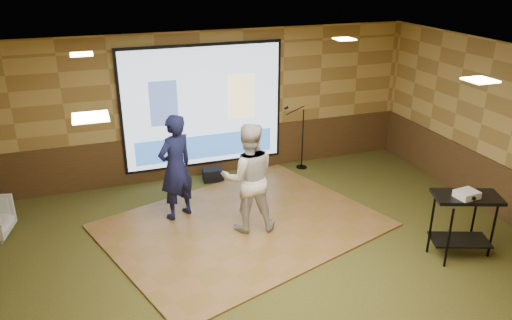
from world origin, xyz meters
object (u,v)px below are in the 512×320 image
object	(u,v)px
player_left	(176,167)
duffel_bag	(213,175)
player_right	(248,178)
av_table	(464,213)
projector_screen	(204,108)
projector	(467,194)
dance_floor	(243,225)
mic_stand	(300,147)

from	to	relation	value
player_left	duffel_bag	bearing A→B (deg)	-154.61
player_right	av_table	distance (m)	3.37
player_right	projector_screen	bearing A→B (deg)	-76.81
projector_screen	projector	distance (m)	5.23
dance_floor	duffel_bag	world-z (taller)	duffel_bag
projector	duffel_bag	xyz separation A→B (m)	(-2.84, 3.99, -0.95)
duffel_bag	projector	bearing A→B (deg)	-54.60
dance_floor	mic_stand	size ratio (longest dim) A/B	3.07
projector_screen	mic_stand	distance (m)	2.27
mic_stand	projector	bearing A→B (deg)	-71.73
av_table	projector	world-z (taller)	projector
dance_floor	av_table	xyz separation A→B (m)	(2.90, -1.94, 0.71)
projector_screen	duffel_bag	bearing A→B (deg)	-80.05
av_table	dance_floor	bearing A→B (deg)	146.19
dance_floor	projector	bearing A→B (deg)	-35.12
dance_floor	projector	xyz separation A→B (m)	(2.84, -1.99, 1.06)
projector_screen	dance_floor	world-z (taller)	projector_screen
projector_screen	dance_floor	bearing A→B (deg)	-88.46
av_table	projector	distance (m)	0.36
projector	mic_stand	distance (m)	4.15
projector_screen	mic_stand	world-z (taller)	projector_screen
mic_stand	av_table	bearing A→B (deg)	-70.67
player_left	mic_stand	distance (m)	3.27
player_left	duffel_bag	world-z (taller)	player_left
mic_stand	duffel_bag	bearing A→B (deg)	-173.31
player_right	av_table	size ratio (longest dim) A/B	1.82
projector	mic_stand	bearing A→B (deg)	96.88
player_right	duffel_bag	distance (m)	2.29
projector_screen	mic_stand	bearing A→B (deg)	-8.95
projector	player_right	bearing A→B (deg)	140.77
dance_floor	mic_stand	distance (m)	2.86
player_right	duffel_bag	world-z (taller)	player_right
mic_stand	duffel_bag	xyz separation A→B (m)	(-1.96, -0.02, -0.36)
player_left	projector_screen	bearing A→B (deg)	-147.02
player_left	av_table	world-z (taller)	player_left
av_table	duffel_bag	world-z (taller)	av_table
projector_screen	duffel_bag	world-z (taller)	projector_screen
projector_screen	player_left	world-z (taller)	projector_screen
projector	projector_screen	bearing A→B (deg)	118.35
player_left	mic_stand	xyz separation A→B (m)	(2.94, 1.35, -0.48)
dance_floor	duffel_bag	distance (m)	2.00
av_table	projector	xyz separation A→B (m)	(-0.07, -0.05, 0.35)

